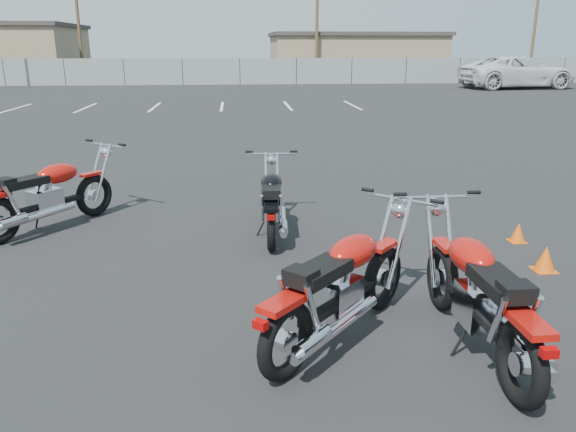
{
  "coord_description": "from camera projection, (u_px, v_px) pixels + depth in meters",
  "views": [
    {
      "loc": [
        -0.41,
        -5.91,
        2.64
      ],
      "look_at": [
        0.2,
        0.6,
        0.65
      ],
      "focal_mm": 35.0,
      "sensor_mm": 36.0,
      "label": 1
    }
  ],
  "objects": [
    {
      "name": "ground",
      "position": [
        276.0,
        286.0,
        6.43
      ],
      "size": [
        120.0,
        120.0,
        0.0
      ],
      "primitive_type": "plane",
      "color": "black",
      "rests_on": "ground"
    },
    {
      "name": "motorcycle_front_red",
      "position": [
        48.0,
        195.0,
        8.27
      ],
      "size": [
        1.83,
        2.14,
        1.17
      ],
      "color": "black",
      "rests_on": "ground"
    },
    {
      "name": "motorcycle_second_black",
      "position": [
        272.0,
        202.0,
        8.08
      ],
      "size": [
        0.83,
        2.14,
        1.05
      ],
      "color": "black",
      "rests_on": "ground"
    },
    {
      "name": "motorcycle_third_red",
      "position": [
        341.0,
        287.0,
        5.11
      ],
      "size": [
        1.96,
        2.06,
        1.17
      ],
      "color": "black",
      "rests_on": "ground"
    },
    {
      "name": "motorcycle_rear_red",
      "position": [
        479.0,
        294.0,
        4.94
      ],
      "size": [
        0.93,
        2.41,
        1.18
      ],
      "color": "black",
      "rests_on": "ground"
    },
    {
      "name": "training_cone_near",
      "position": [
        518.0,
        232.0,
        7.84
      ],
      "size": [
        0.23,
        0.23,
        0.27
      ],
      "color": "#E4570C",
      "rests_on": "ground"
    },
    {
      "name": "training_cone_extra",
      "position": [
        545.0,
        259.0,
        6.82
      ],
      "size": [
        0.26,
        0.26,
        0.32
      ],
      "color": "#E4570C",
      "rests_on": "ground"
    },
    {
      "name": "chainlink_fence",
      "position": [
        240.0,
        71.0,
        39.51
      ],
      "size": [
        80.06,
        0.06,
        1.8
      ],
      "color": "slate",
      "rests_on": "ground"
    },
    {
      "name": "tan_building_east",
      "position": [
        354.0,
        55.0,
        48.69
      ],
      "size": [
        14.4,
        9.4,
        3.7
      ],
      "color": "#8F795C",
      "rests_on": "ground"
    },
    {
      "name": "utility_pole_b",
      "position": [
        78.0,
        17.0,
        42.1
      ],
      "size": [
        1.8,
        0.24,
        9.0
      ],
      "color": "#4B3923",
      "rests_on": "ground"
    },
    {
      "name": "utility_pole_c",
      "position": [
        317.0,
        18.0,
        42.75
      ],
      "size": [
        1.8,
        0.24,
        9.0
      ],
      "color": "#4B3923",
      "rests_on": "ground"
    },
    {
      "name": "utility_pole_d",
      "position": [
        536.0,
        19.0,
        45.3
      ],
      "size": [
        1.8,
        0.24,
        9.0
      ],
      "color": "#4B3923",
      "rests_on": "ground"
    },
    {
      "name": "parking_line_stripes",
      "position": [
        188.0,
        107.0,
        25.26
      ],
      "size": [
        15.12,
        4.0,
        0.01
      ],
      "color": "silver",
      "rests_on": "ground"
    },
    {
      "name": "white_van",
      "position": [
        519.0,
        63.0,
        35.65
      ],
      "size": [
        4.07,
        8.6,
        3.17
      ],
      "primitive_type": "imported",
      "rotation": [
        0.0,
        0.0,
        1.66
      ],
      "color": "silver",
      "rests_on": "ground"
    }
  ]
}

